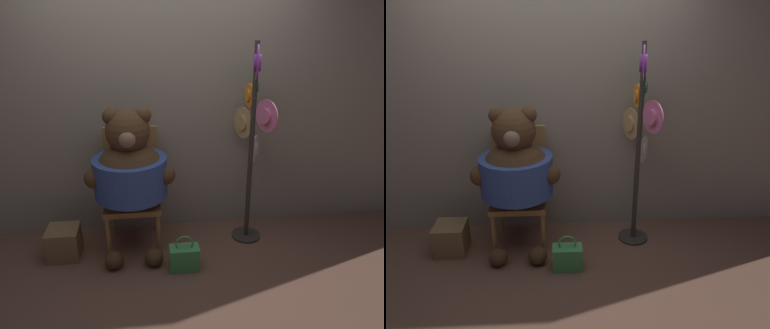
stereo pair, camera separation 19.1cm
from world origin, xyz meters
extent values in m
plane|color=brown|center=(0.00, 0.00, 0.00)|extent=(14.00, 14.00, 0.00)
cube|color=gray|center=(0.00, 0.66, 1.13)|extent=(8.00, 0.10, 2.27)
cylinder|color=#9E703D|center=(-0.53, 0.07, 0.21)|extent=(0.04, 0.04, 0.42)
cylinder|color=#9E703D|center=(-0.09, 0.07, 0.21)|extent=(0.04, 0.04, 0.42)
cylinder|color=#9E703D|center=(-0.53, 0.51, 0.21)|extent=(0.04, 0.04, 0.42)
cylinder|color=#9E703D|center=(-0.09, 0.51, 0.21)|extent=(0.04, 0.04, 0.42)
cube|color=#9E703D|center=(-0.31, 0.29, 0.44)|extent=(0.49, 0.50, 0.05)
cube|color=#9E703D|center=(-0.31, 0.52, 0.78)|extent=(0.49, 0.04, 0.62)
sphere|color=#4C331E|center=(-0.31, 0.21, 0.73)|extent=(0.62, 0.62, 0.62)
cylinder|color=#334C99|center=(-0.31, 0.21, 0.73)|extent=(0.64, 0.64, 0.34)
sphere|color=#4C331E|center=(-0.31, 0.21, 1.14)|extent=(0.37, 0.37, 0.37)
sphere|color=#4C331E|center=(-0.44, 0.21, 1.27)|extent=(0.14, 0.14, 0.14)
sphere|color=#4C331E|center=(-0.18, 0.21, 1.27)|extent=(0.14, 0.14, 0.14)
sphere|color=#7A604C|center=(-0.31, 0.05, 1.12)|extent=(0.14, 0.14, 0.14)
sphere|color=#4C331E|center=(-0.61, 0.14, 0.76)|extent=(0.17, 0.17, 0.17)
sphere|color=#4C331E|center=(-0.02, 0.14, 0.76)|extent=(0.17, 0.17, 0.17)
sphere|color=#4C331E|center=(-0.48, -0.07, 0.08)|extent=(0.16, 0.16, 0.16)
sphere|color=#4C331E|center=(-0.14, -0.07, 0.08)|extent=(0.16, 0.16, 0.16)
cylinder|color=#332D28|center=(0.77, 0.29, 0.01)|extent=(0.28, 0.28, 0.02)
cylinder|color=#332D28|center=(0.77, 0.29, 0.92)|extent=(0.04, 0.04, 1.84)
cylinder|color=orange|center=(0.76, 0.41, 1.37)|extent=(0.03, 0.22, 0.22)
cylinder|color=orange|center=(0.76, 0.41, 1.37)|extent=(0.06, 0.11, 0.10)
cylinder|color=silver|center=(0.86, 0.45, 0.86)|extent=(0.13, 0.23, 0.26)
cylinder|color=silver|center=(0.86, 0.45, 0.86)|extent=(0.10, 0.13, 0.12)
cylinder|color=tan|center=(0.72, 0.43, 1.12)|extent=(0.11, 0.28, 0.29)
cylinder|color=tan|center=(0.72, 0.43, 1.12)|extent=(0.09, 0.15, 0.14)
cylinder|color=#7A388E|center=(0.73, 0.13, 1.68)|extent=(0.08, 0.27, 0.28)
cylinder|color=#7A388E|center=(0.73, 0.13, 1.68)|extent=(0.09, 0.14, 0.13)
cylinder|color=#D16693|center=(0.84, 0.12, 1.26)|extent=(0.11, 0.26, 0.27)
cylinder|color=#D16693|center=(0.84, 0.12, 1.26)|extent=(0.11, 0.15, 0.13)
cylinder|color=#3D9351|center=(0.82, 0.43, 1.45)|extent=(0.08, 0.20, 0.21)
cylinder|color=#3D9351|center=(0.82, 0.43, 1.45)|extent=(0.08, 0.11, 0.10)
cube|color=#479E56|center=(0.12, -0.14, 0.11)|extent=(0.25, 0.14, 0.21)
torus|color=#479E56|center=(0.12, -0.14, 0.25)|extent=(0.15, 0.02, 0.15)
cube|color=brown|center=(-0.94, 0.17, 0.14)|extent=(0.28, 0.28, 0.28)
camera|label=1|loc=(-0.14, -2.80, 2.03)|focal=35.00mm
camera|label=2|loc=(0.05, -2.82, 2.03)|focal=35.00mm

